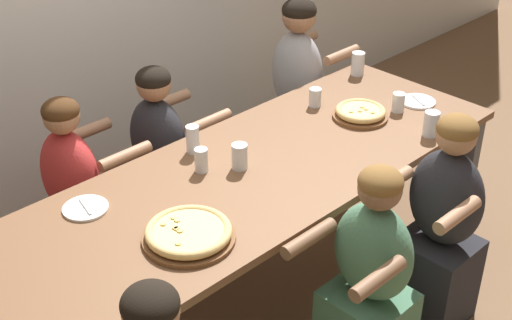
{
  "coord_description": "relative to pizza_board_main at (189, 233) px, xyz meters",
  "views": [
    {
      "loc": [
        -1.95,
        -2.0,
        2.48
      ],
      "look_at": [
        0.0,
        0.0,
        0.82
      ],
      "focal_mm": 50.0,
      "sensor_mm": 36.0,
      "label": 1
    }
  ],
  "objects": [
    {
      "name": "ground_plane",
      "position": [
        0.56,
        0.2,
        -0.8
      ],
      "size": [
        18.0,
        18.0,
        0.0
      ],
      "primitive_type": "plane",
      "color": "brown",
      "rests_on": "ground"
    },
    {
      "name": "dining_table",
      "position": [
        0.56,
        0.2,
        -0.1
      ],
      "size": [
        2.65,
        0.93,
        0.77
      ],
      "color": "brown",
      "rests_on": "ground"
    },
    {
      "name": "drinking_glass_e",
      "position": [
        0.52,
        0.26,
        0.02
      ],
      "size": [
        0.07,
        0.07,
        0.12
      ],
      "color": "silver",
      "rests_on": "dining_table"
    },
    {
      "name": "diner_near_midright",
      "position": [
        1.09,
        -0.49,
        -0.3
      ],
      "size": [
        0.51,
        0.4,
        1.11
      ],
      "rotation": [
        0.0,
        0.0,
        1.57
      ],
      "color": "#232328",
      "rests_on": "ground"
    },
    {
      "name": "diner_far_center",
      "position": [
        0.52,
        0.88,
        -0.32
      ],
      "size": [
        0.51,
        0.4,
        1.09
      ],
      "rotation": [
        0.0,
        0.0,
        -1.57
      ],
      "color": "#232328",
      "rests_on": "ground"
    },
    {
      "name": "drinking_glass_d",
      "position": [
        1.52,
        0.09,
        0.01
      ],
      "size": [
        0.07,
        0.07,
        0.1
      ],
      "color": "silver",
      "rests_on": "dining_table"
    },
    {
      "name": "pizza_board_main",
      "position": [
        0.0,
        0.0,
        0.0
      ],
      "size": [
        0.37,
        0.37,
        0.06
      ],
      "color": "brown",
      "rests_on": "dining_table"
    },
    {
      "name": "drinking_glass_b",
      "position": [
        1.25,
        0.44,
        0.01
      ],
      "size": [
        0.07,
        0.07,
        0.1
      ],
      "color": "silver",
      "rests_on": "dining_table"
    },
    {
      "name": "drinking_glass_g",
      "position": [
        0.38,
        0.36,
        0.02
      ],
      "size": [
        0.06,
        0.06,
        0.12
      ],
      "color": "silver",
      "rests_on": "dining_table"
    },
    {
      "name": "drinking_glass_f",
      "position": [
        0.46,
        0.52,
        0.03
      ],
      "size": [
        0.06,
        0.06,
        0.14
      ],
      "color": "silver",
      "rests_on": "dining_table"
    },
    {
      "name": "empty_plate_b",
      "position": [
        -0.18,
        0.47,
        -0.02
      ],
      "size": [
        0.19,
        0.19,
        0.02
      ],
      "color": "white",
      "rests_on": "dining_table"
    },
    {
      "name": "pizza_board_second",
      "position": [
        1.31,
        0.19,
        -0.0
      ],
      "size": [
        0.29,
        0.29,
        0.05
      ],
      "color": "brown",
      "rests_on": "dining_table"
    },
    {
      "name": "diner_far_right",
      "position": [
        1.59,
        0.88,
        -0.25
      ],
      "size": [
        0.51,
        0.4,
        1.19
      ],
      "rotation": [
        0.0,
        0.0,
        -1.57
      ],
      "color": "#99999E",
      "rests_on": "ground"
    },
    {
      "name": "drinking_glass_c",
      "position": [
        1.41,
        -0.18,
        0.03
      ],
      "size": [
        0.08,
        0.08,
        0.13
      ],
      "color": "silver",
      "rests_on": "dining_table"
    },
    {
      "name": "diner_near_center",
      "position": [
        0.56,
        -0.49,
        -0.32
      ],
      "size": [
        0.51,
        0.4,
        1.08
      ],
      "rotation": [
        0.0,
        0.0,
        1.57
      ],
      "color": "#477556",
      "rests_on": "ground"
    },
    {
      "name": "diner_far_midleft",
      "position": [
        -0.0,
        0.88,
        -0.32
      ],
      "size": [
        0.51,
        0.4,
        1.09
      ],
      "rotation": [
        0.0,
        0.0,
        -1.57
      ],
      "color": "#B22D2D",
      "rests_on": "ground"
    },
    {
      "name": "drinking_glass_a",
      "position": [
        1.74,
        0.55,
        0.03
      ],
      "size": [
        0.08,
        0.08,
        0.14
      ],
      "color": "silver",
      "rests_on": "dining_table"
    },
    {
      "name": "empty_plate_a",
      "position": [
        1.68,
        0.08,
        -0.02
      ],
      "size": [
        0.19,
        0.19,
        0.02
      ],
      "color": "white",
      "rests_on": "dining_table"
    }
  ]
}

